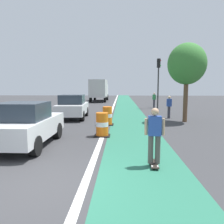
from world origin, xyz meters
TOP-DOWN VIEW (x-y plane):
  - ground_plane at (0.00, 0.00)m, footprint 100.00×100.00m
  - bike_lane_strip at (2.40, 12.00)m, footprint 2.50×80.00m
  - lane_divider_stripe at (0.90, 12.00)m, footprint 0.20×80.00m
  - skateboarder_on_lane at (2.71, 1.36)m, footprint 0.57×0.81m
  - parked_sedan_nearest at (-1.90, 3.33)m, footprint 1.92×4.10m
  - parked_sedan_second at (-1.70, 10.70)m, footprint 2.08×4.19m
  - traffic_barrel_front at (0.89, 5.15)m, footprint 0.73×0.73m
  - traffic_barrel_mid at (0.94, 8.14)m, footprint 0.73×0.73m
  - delivery_truck_down_block at (-1.55, 28.84)m, footprint 2.38×7.61m
  - traffic_light_corner at (5.61, 18.41)m, footprint 0.41×0.32m
  - pedestrian_crossing at (5.31, 19.05)m, footprint 0.34×0.20m
  - pedestrian_waiting at (5.20, 11.05)m, footprint 0.34×0.20m
  - street_tree_sidewalk at (5.90, 9.51)m, footprint 2.40×2.40m

SIDE VIEW (x-z plane):
  - ground_plane at x=0.00m, z-range 0.00..0.00m
  - bike_lane_strip at x=2.40m, z-range 0.00..0.01m
  - lane_divider_stripe at x=0.90m, z-range 0.00..0.01m
  - traffic_barrel_front at x=0.89m, z-range -0.01..1.08m
  - traffic_barrel_mid at x=0.94m, z-range -0.01..1.08m
  - parked_sedan_nearest at x=-1.90m, z-range -0.02..1.68m
  - parked_sedan_second at x=-1.70m, z-range -0.02..1.68m
  - pedestrian_crossing at x=5.31m, z-range 0.06..1.67m
  - pedestrian_waiting at x=5.20m, z-range 0.06..1.67m
  - skateboarder_on_lane at x=2.71m, z-range 0.07..1.76m
  - delivery_truck_down_block at x=-1.55m, z-range 0.23..3.46m
  - traffic_light_corner at x=5.61m, z-range 0.95..6.05m
  - street_tree_sidewalk at x=5.90m, z-range 1.17..6.17m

